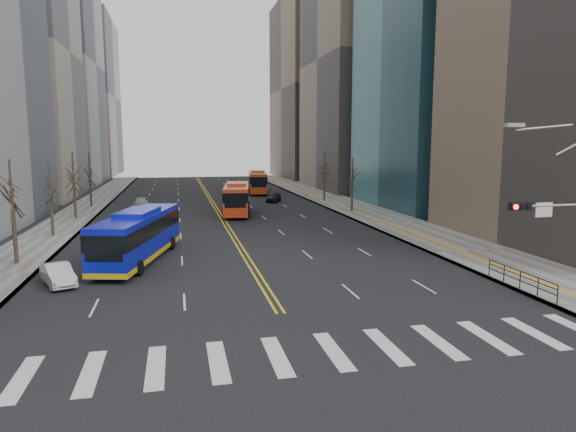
# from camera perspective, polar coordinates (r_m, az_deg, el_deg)

# --- Properties ---
(ground) EXTENTS (220.00, 220.00, 0.00)m
(ground) POSITION_cam_1_polar(r_m,az_deg,el_deg) (21.60, 1.96, -15.02)
(ground) COLOR black
(sidewalk_right) EXTENTS (7.00, 130.00, 0.15)m
(sidewalk_right) POSITION_cam_1_polar(r_m,az_deg,el_deg) (68.55, 6.89, 1.07)
(sidewalk_right) COLOR slate
(sidewalk_right) RESTS_ON ground
(sidewalk_left) EXTENTS (5.00, 130.00, 0.15)m
(sidewalk_left) POSITION_cam_1_polar(r_m,az_deg,el_deg) (65.81, -22.32, 0.21)
(sidewalk_left) COLOR slate
(sidewalk_left) RESTS_ON ground
(crosswalk) EXTENTS (26.70, 4.00, 0.01)m
(crosswalk) POSITION_cam_1_polar(r_m,az_deg,el_deg) (21.59, 1.96, -15.01)
(crosswalk) COLOR silver
(crosswalk) RESTS_ON ground
(centerline) EXTENTS (0.55, 100.00, 0.01)m
(centerline) POSITION_cam_1_polar(r_m,az_deg,el_deg) (74.88, -8.45, 1.58)
(centerline) COLOR gold
(centerline) RESTS_ON ground
(office_towers) EXTENTS (83.00, 134.00, 58.00)m
(office_towers) POSITION_cam_1_polar(r_m,az_deg,el_deg) (89.22, -9.33, 18.04)
(office_towers) COLOR gray
(office_towers) RESTS_ON ground
(signal_mast) EXTENTS (5.37, 0.37, 9.39)m
(signal_mast) POSITION_cam_1_polar(r_m,az_deg,el_deg) (28.51, 28.80, -0.19)
(signal_mast) COLOR gray
(signal_mast) RESTS_ON ground
(pedestrian_railing) EXTENTS (0.06, 6.06, 1.02)m
(pedestrian_railing) POSITION_cam_1_polar(r_m,az_deg,el_deg) (32.64, 24.40, -6.18)
(pedestrian_railing) COLOR black
(pedestrian_railing) RESTS_ON sidewalk_right
(street_trees) EXTENTS (35.20, 47.20, 7.60)m
(street_trees) POSITION_cam_1_polar(r_m,az_deg,el_deg) (53.95, -14.71, 4.06)
(street_trees) COLOR #2F241D
(street_trees) RESTS_ON ground
(blue_bus) EXTENTS (5.79, 13.14, 3.72)m
(blue_bus) POSITION_cam_1_polar(r_m,az_deg,el_deg) (38.39, -16.29, -1.97)
(blue_bus) COLOR #0B14B1
(blue_bus) RESTS_ON ground
(red_bus_near) EXTENTS (4.44, 12.24, 3.78)m
(red_bus_near) POSITION_cam_1_polar(r_m,az_deg,el_deg) (61.70, -5.72, 2.19)
(red_bus_near) COLOR red
(red_bus_near) RESTS_ON ground
(red_bus_far) EXTENTS (4.29, 12.39, 3.82)m
(red_bus_far) POSITION_cam_1_polar(r_m,az_deg,el_deg) (87.07, -3.41, 3.97)
(red_bus_far) COLOR red
(red_bus_far) RESTS_ON ground
(car_white) EXTENTS (2.86, 4.21, 1.31)m
(car_white) POSITION_cam_1_polar(r_m,az_deg,el_deg) (33.91, -24.19, -5.93)
(car_white) COLOR silver
(car_white) RESTS_ON ground
(car_dark_mid) EXTENTS (3.09, 4.49, 1.42)m
(car_dark_mid) POSITION_cam_1_polar(r_m,az_deg,el_deg) (73.87, -1.60, 2.13)
(car_dark_mid) COLOR black
(car_dark_mid) RESTS_ON ground
(car_silver) EXTENTS (1.99, 4.70, 1.35)m
(car_silver) POSITION_cam_1_polar(r_m,az_deg,el_deg) (68.33, -16.06, 1.29)
(car_silver) COLOR #929397
(car_silver) RESTS_ON ground
(car_dark_far) EXTENTS (3.14, 4.53, 1.15)m
(car_dark_far) POSITION_cam_1_polar(r_m,az_deg,el_deg) (96.52, -4.07, 3.46)
(car_dark_far) COLOR black
(car_dark_far) RESTS_ON ground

